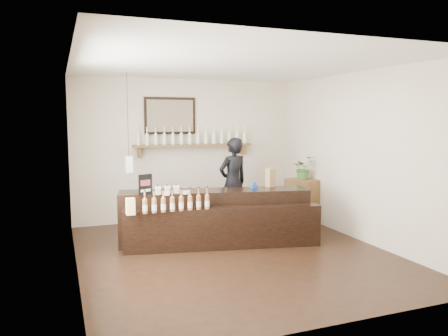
% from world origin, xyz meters
% --- Properties ---
extents(ground, '(5.00, 5.00, 0.00)m').
position_xyz_m(ground, '(0.00, 0.00, 0.00)').
color(ground, black).
rests_on(ground, ground).
extents(room_shell, '(5.00, 5.00, 5.00)m').
position_xyz_m(room_shell, '(0.00, 0.00, 1.70)').
color(room_shell, beige).
rests_on(room_shell, ground).
extents(back_wall_decor, '(2.66, 0.96, 1.69)m').
position_xyz_m(back_wall_decor, '(-0.14, 2.37, 1.75)').
color(back_wall_decor, brown).
rests_on(back_wall_decor, ground).
extents(counter, '(3.14, 1.44, 1.01)m').
position_xyz_m(counter, '(-0.06, 0.59, 0.41)').
color(counter, black).
rests_on(counter, ground).
extents(promo_sign, '(0.22, 0.09, 0.32)m').
position_xyz_m(promo_sign, '(-1.20, 0.67, 1.02)').
color(promo_sign, black).
rests_on(promo_sign, counter).
extents(paper_bag, '(0.18, 0.15, 0.32)m').
position_xyz_m(paper_bag, '(0.96, 0.69, 1.02)').
color(paper_bag, olive).
rests_on(paper_bag, counter).
extents(tape_dispenser, '(0.13, 0.07, 0.10)m').
position_xyz_m(tape_dispenser, '(0.63, 0.65, 0.90)').
color(tape_dispenser, blue).
rests_on(tape_dispenser, counter).
extents(side_cabinet, '(0.59, 0.69, 0.85)m').
position_xyz_m(side_cabinet, '(2.00, 1.35, 0.43)').
color(side_cabinet, brown).
rests_on(side_cabinet, ground).
extents(potted_plant, '(0.47, 0.43, 0.45)m').
position_xyz_m(potted_plant, '(2.00, 1.35, 1.08)').
color(potted_plant, '#3B692A').
rests_on(potted_plant, side_cabinet).
extents(shopkeeper, '(0.78, 0.62, 1.90)m').
position_xyz_m(shopkeeper, '(0.61, 1.55, 0.95)').
color(shopkeeper, black).
rests_on(shopkeeper, ground).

